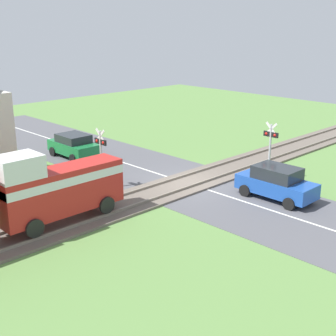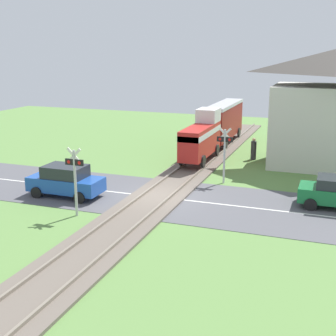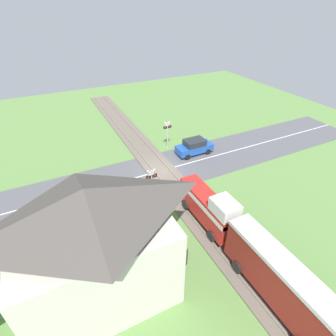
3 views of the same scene
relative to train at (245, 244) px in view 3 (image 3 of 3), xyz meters
name	(u,v)px [view 3 (image 3 of 3)]	position (x,y,z in m)	size (l,w,h in m)	color
ground_plane	(161,171)	(0.00, -11.61, -1.87)	(60.00, 60.00, 0.00)	#5B8442
road_surface	(161,171)	(0.00, -11.61, -1.86)	(48.00, 6.40, 0.02)	#515156
track_bed	(161,170)	(0.00, -11.61, -1.80)	(2.80, 48.00, 0.24)	#665B51
train	(245,244)	(0.00, 0.00, 0.00)	(1.58, 13.04, 3.18)	red
car_near_crossing	(194,147)	(-4.53, -13.05, -1.03)	(3.84, 1.79, 1.63)	#1E4CA8
car_far_side	(69,199)	(8.64, -10.17, -1.08)	(3.60, 1.89, 1.50)	#197038
crossing_signal_west_approach	(167,131)	(-2.53, -15.37, 0.17)	(0.90, 0.18, 3.18)	#B7B7B7
crossing_signal_east_approach	(152,182)	(2.53, -7.86, 0.17)	(0.90, 0.18, 3.18)	#B7B7B7
station_building	(97,250)	(8.01, -1.87, 1.74)	(7.92, 5.21, 7.41)	beige
pedestrian_by_station	(185,256)	(3.10, -1.58, -1.18)	(0.37, 0.37, 1.51)	#333338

